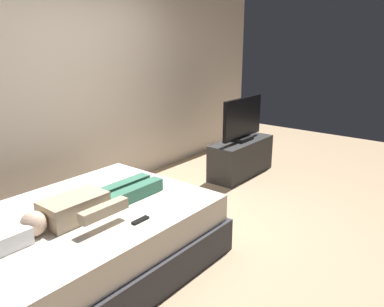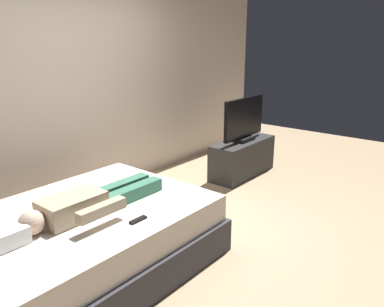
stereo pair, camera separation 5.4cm
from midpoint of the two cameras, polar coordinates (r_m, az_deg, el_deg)
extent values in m
plane|color=tan|center=(3.83, -0.22, -12.23)|extent=(10.00, 10.00, 0.00)
cube|color=beige|center=(4.88, -12.95, 10.98)|extent=(6.40, 0.10, 2.80)
cube|color=#333338|center=(3.38, -15.34, -14.26)|extent=(2.10, 1.51, 0.30)
cube|color=silver|center=(3.25, -15.71, -10.17)|extent=(2.02, 1.43, 0.24)
cube|color=tan|center=(3.06, -16.85, -7.64)|extent=(0.48, 0.28, 0.18)
sphere|color=beige|center=(2.92, -22.25, -9.50)|extent=(0.18, 0.18, 0.18)
cube|color=#387056|center=(3.32, -8.29, -5.79)|extent=(0.60, 0.11, 0.11)
cube|color=#387056|center=(3.43, -10.11, -5.10)|extent=(0.60, 0.11, 0.11)
cube|color=tan|center=(2.87, -12.73, -8.16)|extent=(0.40, 0.08, 0.08)
cube|color=black|center=(2.95, -7.47, -9.74)|extent=(0.15, 0.04, 0.02)
cube|color=#2D2D2D|center=(5.42, 7.77, -0.64)|extent=(1.10, 0.40, 0.50)
cube|color=black|center=(5.34, 7.89, 2.17)|extent=(0.32, 0.20, 0.05)
cube|color=black|center=(5.28, 8.01, 5.27)|extent=(0.88, 0.05, 0.54)
camera|label=1|loc=(0.03, -89.62, 0.12)|focal=35.93mm
camera|label=2|loc=(0.03, 90.38, -0.12)|focal=35.93mm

